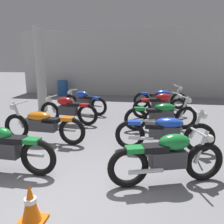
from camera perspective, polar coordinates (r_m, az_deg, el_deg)
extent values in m
plane|color=gray|center=(3.68, -10.23, -20.50)|extent=(60.00, 60.00, 0.00)
cube|color=#BCBAB7|center=(12.99, 5.34, 11.87)|extent=(12.82, 0.24, 3.60)
cylinder|color=#BCBAB7|center=(9.49, -17.03, 9.82)|extent=(0.36, 0.36, 3.20)
torus|color=black|center=(4.33, -17.52, -10.52)|extent=(0.67, 0.13, 0.67)
cube|color=#38383D|center=(4.63, -24.72, -8.24)|extent=(0.58, 0.25, 0.28)
cube|color=black|center=(4.44, -22.66, -6.19)|extent=(0.41, 0.25, 0.10)
cube|color=#197F33|center=(4.27, -18.97, -6.64)|extent=(0.28, 0.21, 0.08)
cylinder|color=silver|center=(4.56, -19.49, -9.73)|extent=(0.55, 0.08, 0.07)
torus|color=black|center=(6.36, -22.21, -3.39)|extent=(0.68, 0.15, 0.67)
torus|color=black|center=(5.62, -9.71, -4.67)|extent=(0.68, 0.15, 0.67)
cylinder|color=silver|center=(6.24, -21.86, -0.72)|extent=(0.28, 0.09, 0.66)
cube|color=#38383D|center=(5.93, -16.41, -3.09)|extent=(0.67, 0.28, 0.28)
ellipsoid|color=orange|center=(5.92, -17.38, -0.96)|extent=(0.62, 0.36, 0.22)
cube|color=black|center=(5.78, -14.62, -1.93)|extent=(0.42, 0.27, 0.10)
cube|color=orange|center=(5.58, -10.77, -1.64)|extent=(0.29, 0.22, 0.08)
cylinder|color=silver|center=(6.14, -21.64, 2.06)|extent=(0.08, 0.68, 0.04)
sphere|color=white|center=(6.28, -23.04, 1.04)|extent=(0.14, 0.14, 0.14)
cylinder|color=silver|center=(5.84, -11.45, -4.28)|extent=(0.55, 0.11, 0.07)
torus|color=black|center=(7.78, -14.87, -0.01)|extent=(0.68, 0.18, 0.67)
torus|color=black|center=(7.20, -5.99, -0.67)|extent=(0.68, 0.18, 0.67)
cylinder|color=silver|center=(7.69, -14.47, 1.84)|extent=(0.25, 0.10, 0.56)
cube|color=#38383D|center=(7.45, -10.63, 0.42)|extent=(0.59, 0.30, 0.28)
ellipsoid|color=red|center=(7.44, -11.41, 2.58)|extent=(0.55, 0.34, 0.26)
cube|color=black|center=(7.31, -9.16, 1.85)|extent=(0.42, 0.28, 0.10)
cube|color=red|center=(7.18, -6.78, 1.72)|extent=(0.30, 0.23, 0.08)
cylinder|color=silver|center=(7.62, -14.19, 3.74)|extent=(0.09, 0.48, 0.04)
sphere|color=white|center=(7.74, -15.42, 2.91)|extent=(0.14, 0.14, 0.14)
cylinder|color=silver|center=(7.42, -7.39, -0.46)|extent=(0.55, 0.13, 0.07)
torus|color=black|center=(9.19, -9.99, 2.16)|extent=(0.67, 0.34, 0.67)
torus|color=black|center=(8.42, -3.23, 1.36)|extent=(0.67, 0.34, 0.67)
cylinder|color=silver|center=(9.10, -9.67, 3.72)|extent=(0.25, 0.15, 0.56)
cube|color=#38383D|center=(8.77, -6.78, 2.42)|extent=(0.62, 0.42, 0.28)
ellipsoid|color=blue|center=(8.79, -7.35, 4.27)|extent=(0.58, 0.44, 0.26)
cube|color=black|center=(8.61, -5.64, 3.60)|extent=(0.46, 0.36, 0.10)
cube|color=blue|center=(8.42, -3.83, 3.42)|extent=(0.33, 0.28, 0.08)
cylinder|color=silver|center=(9.02, -9.44, 5.32)|extent=(0.20, 0.46, 0.04)
sphere|color=white|center=(9.17, -10.38, 4.65)|extent=(0.14, 0.14, 0.14)
cylinder|color=silver|center=(8.67, -4.13, 1.54)|extent=(0.54, 0.26, 0.07)
torus|color=black|center=(4.27, 21.50, -11.17)|extent=(0.67, 0.33, 0.67)
torus|color=black|center=(3.80, 3.96, -13.35)|extent=(0.67, 0.33, 0.67)
cylinder|color=silver|center=(4.14, 20.84, -8.02)|extent=(0.25, 0.15, 0.56)
cube|color=#38383D|center=(3.95, 13.37, -11.02)|extent=(0.62, 0.42, 0.28)
ellipsoid|color=#197F33|center=(3.88, 14.95, -7.06)|extent=(0.58, 0.44, 0.26)
cube|color=black|center=(3.79, 10.43, -8.61)|extent=(0.46, 0.36, 0.10)
cube|color=#197F33|center=(3.70, 5.56, -9.03)|extent=(0.33, 0.28, 0.08)
cylinder|color=silver|center=(4.03, 20.40, -4.64)|extent=(0.20, 0.46, 0.04)
sphere|color=white|center=(4.16, 22.67, -6.00)|extent=(0.14, 0.14, 0.14)
cylinder|color=silver|center=(3.76, 8.26, -14.10)|extent=(0.54, 0.25, 0.07)
torus|color=black|center=(5.42, 20.47, -5.97)|extent=(0.67, 0.14, 0.67)
torus|color=black|center=(5.30, 4.37, -5.62)|extent=(0.67, 0.14, 0.67)
cylinder|color=silver|center=(5.32, 19.89, -2.80)|extent=(0.28, 0.08, 0.66)
cube|color=#38383D|center=(5.28, 12.57, -4.82)|extent=(0.67, 0.27, 0.28)
ellipsoid|color=blue|center=(5.23, 13.78, -2.55)|extent=(0.61, 0.34, 0.22)
cube|color=black|center=(5.22, 10.23, -3.30)|extent=(0.41, 0.26, 0.10)
cube|color=blue|center=(5.20, 5.52, -2.52)|extent=(0.29, 0.21, 0.08)
cylinder|color=silver|center=(5.24, 19.51, 0.49)|extent=(0.06, 0.68, 0.04)
sphere|color=white|center=(5.31, 21.53, -0.85)|extent=(0.14, 0.14, 0.14)
cylinder|color=silver|center=(5.17, 7.05, -6.38)|extent=(0.55, 0.09, 0.07)
torus|color=black|center=(7.16, 17.58, -1.28)|extent=(0.67, 0.30, 0.67)
torus|color=black|center=(6.68, 5.78, -1.72)|extent=(0.67, 0.30, 0.67)
cylinder|color=silver|center=(7.06, 17.15, 1.13)|extent=(0.28, 0.15, 0.66)
cube|color=#38383D|center=(6.86, 11.92, -0.70)|extent=(0.70, 0.42, 0.28)
ellipsoid|color=#197F33|center=(6.85, 12.80, 1.12)|extent=(0.67, 0.48, 0.22)
cube|color=black|center=(6.76, 10.21, 0.40)|extent=(0.45, 0.35, 0.10)
cube|color=#197F33|center=(6.64, 6.68, 0.81)|extent=(0.33, 0.27, 0.08)
cylinder|color=silver|center=(6.98, 16.87, 3.61)|extent=(0.24, 0.66, 0.04)
sphere|color=white|center=(7.09, 18.29, 2.66)|extent=(0.14, 0.14, 0.14)
cylinder|color=silver|center=(6.63, 8.13, -2.10)|extent=(0.55, 0.23, 0.07)
torus|color=black|center=(8.53, 15.74, 1.04)|extent=(0.67, 0.31, 0.67)
torus|color=black|center=(8.10, 7.28, 0.81)|extent=(0.67, 0.31, 0.67)
cylinder|color=silver|center=(8.45, 15.35, 2.76)|extent=(0.25, 0.14, 0.56)
cube|color=#38383D|center=(8.27, 11.65, 1.61)|extent=(0.62, 0.41, 0.28)
ellipsoid|color=red|center=(8.26, 12.39, 3.53)|extent=(0.58, 0.43, 0.26)
cube|color=black|center=(8.17, 10.26, 2.95)|extent=(0.46, 0.35, 0.10)
cube|color=red|center=(8.07, 8.03, 2.92)|extent=(0.33, 0.28, 0.08)
cylinder|color=silver|center=(8.39, 15.07, 4.50)|extent=(0.18, 0.47, 0.04)
sphere|color=white|center=(8.49, 16.27, 3.70)|extent=(0.14, 0.14, 0.14)
cylinder|color=silver|center=(8.05, 9.24, 0.53)|extent=(0.54, 0.24, 0.07)
torus|color=black|center=(9.93, 15.88, 2.65)|extent=(0.68, 0.21, 0.67)
torus|color=black|center=(9.67, 7.23, 2.78)|extent=(0.68, 0.21, 0.67)
cylinder|color=silver|center=(9.87, 15.53, 4.43)|extent=(0.28, 0.11, 0.66)
cube|color=#38383D|center=(9.76, 11.64, 3.30)|extent=(0.69, 0.34, 0.28)
ellipsoid|color=blue|center=(9.74, 12.27, 4.56)|extent=(0.64, 0.41, 0.22)
cube|color=black|center=(9.70, 10.39, 4.13)|extent=(0.43, 0.30, 0.10)
cube|color=blue|center=(9.64, 7.87, 4.53)|extent=(0.31, 0.24, 0.08)
cylinder|color=silver|center=(9.82, 15.30, 6.23)|extent=(0.14, 0.68, 0.04)
sphere|color=white|center=(9.88, 16.39, 5.50)|extent=(0.14, 0.14, 0.14)
cylinder|color=silver|center=(9.58, 8.79, 2.51)|extent=(0.55, 0.15, 0.07)
cylinder|color=#23519E|center=(13.36, -11.93, 5.76)|extent=(0.56, 0.56, 0.85)
torus|color=#23519E|center=(13.34, -11.97, 6.48)|extent=(0.59, 0.59, 0.03)
torus|color=#23519E|center=(13.38, -11.90, 5.04)|extent=(0.59, 0.59, 0.03)
cube|color=orange|center=(3.38, -18.88, -23.92)|extent=(0.32, 0.32, 0.04)
cone|color=orange|center=(3.23, -19.24, -20.06)|extent=(0.24, 0.24, 0.50)
cylinder|color=white|center=(3.22, -19.28, -19.68)|extent=(0.15, 0.15, 0.06)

